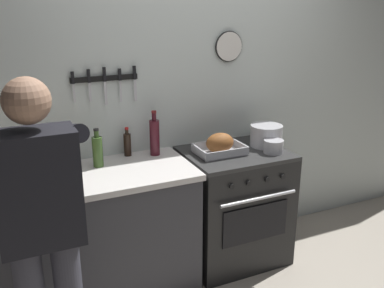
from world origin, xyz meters
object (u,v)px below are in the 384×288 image
(stock_pot, at_px, (266,135))
(cutting_board, at_px, (44,184))
(stove, at_px, (233,206))
(bottle_wine_red, at_px, (155,137))
(bottle_vinegar, at_px, (42,155))
(person_cook, at_px, (41,223))
(saucepan, at_px, (273,146))
(roasting_pan, at_px, (220,145))
(bottle_olive_oil, at_px, (98,151))
(bottle_hot_sauce, at_px, (3,167))
(bottle_soy_sauce, at_px, (127,144))

(stock_pot, relative_size, cutting_board, 0.69)
(stove, xyz_separation_m, bottle_wine_red, (-0.57, 0.19, 0.59))
(stove, distance_m, bottle_vinegar, 1.47)
(person_cook, relative_size, saucepan, 11.22)
(roasting_pan, relative_size, bottle_olive_oil, 1.32)
(stove, bearing_deg, bottle_vinegar, 171.54)
(cutting_board, height_order, bottle_hot_sauce, bottle_hot_sauce)
(bottle_hot_sauce, bearing_deg, saucepan, -9.15)
(saucepan, xyz_separation_m, cutting_board, (-1.62, 0.07, -0.04))
(roasting_pan, relative_size, bottle_vinegar, 1.35)
(saucepan, relative_size, bottle_hot_sauce, 0.79)
(stock_pot, height_order, bottle_wine_red, bottle_wine_red)
(saucepan, distance_m, bottle_hot_sauce, 1.86)
(person_cook, bearing_deg, bottle_soy_sauce, -23.45)
(bottle_wine_red, bearing_deg, bottle_hot_sauce, -178.42)
(bottle_wine_red, distance_m, bottle_soy_sauce, 0.20)
(bottle_soy_sauce, bearing_deg, bottle_wine_red, -19.18)
(stock_pot, distance_m, bottle_vinegar, 1.65)
(bottle_hot_sauce, distance_m, bottle_vinegar, 0.25)
(person_cook, bearing_deg, stock_pot, -54.74)
(bottle_soy_sauce, bearing_deg, bottle_olive_oil, -152.04)
(saucepan, height_order, bottle_hot_sauce, bottle_hot_sauce)
(bottle_olive_oil, bearing_deg, bottle_wine_red, 8.52)
(bottle_olive_oil, bearing_deg, bottle_soy_sauce, 27.96)
(bottle_vinegar, bearing_deg, stock_pot, -6.20)
(cutting_board, xyz_separation_m, bottle_vinegar, (0.03, 0.27, 0.10))
(saucepan, bearing_deg, bottle_vinegar, 167.98)
(bottle_hot_sauce, height_order, bottle_soy_sauce, bottle_soy_sauce)
(roasting_pan, height_order, cutting_board, roasting_pan)
(roasting_pan, bearing_deg, bottle_wine_red, 157.74)
(stove, relative_size, bottle_wine_red, 2.73)
(bottle_soy_sauce, height_order, bottle_olive_oil, bottle_olive_oil)
(roasting_pan, bearing_deg, bottle_vinegar, 170.90)
(stock_pot, bearing_deg, bottle_wine_red, 169.24)
(stove, height_order, bottle_olive_oil, bottle_olive_oil)
(bottle_wine_red, bearing_deg, bottle_vinegar, 178.93)
(bottle_vinegar, height_order, bottle_olive_oil, bottle_olive_oil)
(bottle_hot_sauce, height_order, bottle_wine_red, bottle_wine_red)
(stock_pot, height_order, bottle_olive_oil, bottle_olive_oil)
(cutting_board, distance_m, bottle_olive_oil, 0.43)
(cutting_board, bearing_deg, saucepan, -2.54)
(person_cook, height_order, roasting_pan, person_cook)
(bottle_olive_oil, bearing_deg, bottle_hot_sauce, 176.50)
(bottle_olive_oil, bearing_deg, bottle_vinegar, 167.13)
(roasting_pan, xyz_separation_m, bottle_soy_sauce, (-0.63, 0.25, 0.02))
(saucepan, height_order, bottle_vinegar, bottle_vinegar)
(cutting_board, xyz_separation_m, bottle_soy_sauce, (0.62, 0.32, 0.08))
(stove, distance_m, bottle_hot_sauce, 1.69)
(person_cook, xyz_separation_m, roasting_pan, (1.32, 0.66, 0.02))
(cutting_board, bearing_deg, bottle_wine_red, 17.43)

